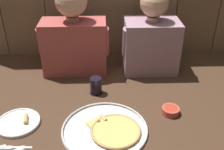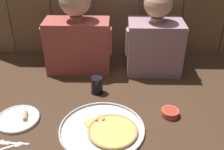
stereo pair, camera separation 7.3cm
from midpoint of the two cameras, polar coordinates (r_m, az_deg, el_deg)
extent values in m
plane|color=#422B1C|center=(1.49, -0.54, -7.96)|extent=(3.20, 3.20, 0.00)
cylinder|color=silver|center=(1.38, -3.09, -11.51)|extent=(0.43, 0.43, 0.01)
torus|color=silver|center=(1.38, -3.09, -11.26)|extent=(0.43, 0.43, 0.01)
cylinder|color=#B23823|center=(1.36, -0.79, -11.84)|extent=(0.24, 0.24, 0.00)
cylinder|color=#EFC660|center=(1.36, -0.79, -11.68)|extent=(0.23, 0.23, 0.01)
torus|color=tan|center=(1.36, -0.79, -11.68)|extent=(0.25, 0.25, 0.01)
cube|color=#EFC660|center=(1.42, -4.94, -9.91)|extent=(0.10, 0.09, 0.01)
cylinder|color=tan|center=(1.43, -3.30, -9.11)|extent=(0.04, 0.05, 0.02)
cylinder|color=#A3281E|center=(1.41, -4.39, -9.70)|extent=(0.02, 0.02, 0.00)
cylinder|color=white|center=(1.51, -20.52, -9.47)|extent=(0.23, 0.23, 0.01)
torus|color=white|center=(1.50, -20.57, -9.30)|extent=(0.23, 0.23, 0.01)
cylinder|color=tan|center=(1.49, -19.13, -8.76)|extent=(0.04, 0.07, 0.02)
cylinder|color=black|center=(1.64, -4.63, -3.68)|extent=(0.08, 0.08, 0.01)
cylinder|color=black|center=(1.62, -4.70, -2.18)|extent=(0.07, 0.07, 0.10)
cylinder|color=#CC4C42|center=(1.50, 10.89, -7.43)|extent=(0.10, 0.10, 0.04)
cylinder|color=#B23823|center=(1.49, 10.92, -7.15)|extent=(0.08, 0.08, 0.02)
cube|color=silver|center=(1.41, -23.68, -13.71)|extent=(0.04, 0.03, 0.01)
cube|color=silver|center=(1.37, -20.00, -14.18)|extent=(0.10, 0.02, 0.01)
cube|color=silver|center=(1.40, -23.05, -13.89)|extent=(0.06, 0.02, 0.00)
ellipsoid|color=silver|center=(1.37, -20.20, -14.22)|extent=(0.05, 0.05, 0.01)
cube|color=#AD4C47|center=(1.81, -9.05, 5.86)|extent=(0.42, 0.20, 0.36)
cylinder|color=#DBAD8E|center=(1.74, -9.57, 11.63)|extent=(0.08, 0.08, 0.03)
sphere|color=#DBAD8E|center=(1.71, -9.91, 15.22)|extent=(0.20, 0.20, 0.20)
cylinder|color=#AD4C47|center=(1.79, -15.34, 6.65)|extent=(0.08, 0.11, 0.21)
cylinder|color=#AD4C47|center=(1.74, -3.13, 7.06)|extent=(0.08, 0.12, 0.21)
cube|color=gray|center=(1.82, 7.06, 6.03)|extent=(0.35, 0.23, 0.35)
cylinder|color=#DBAD8E|center=(1.75, 7.45, 11.69)|extent=(0.08, 0.08, 0.03)
sphere|color=#DBAD8E|center=(1.72, 7.69, 14.93)|extent=(0.18, 0.18, 0.18)
sphere|color=brown|center=(1.73, 7.65, 15.47)|extent=(0.16, 0.16, 0.16)
cylinder|color=gray|center=(1.75, 2.26, 7.02)|extent=(0.08, 0.11, 0.20)
cylinder|color=gray|center=(1.80, 12.30, 7.01)|extent=(0.08, 0.10, 0.20)
camera|label=1|loc=(0.04, -91.43, -0.85)|focal=43.30mm
camera|label=2|loc=(0.04, 88.57, 0.85)|focal=43.30mm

